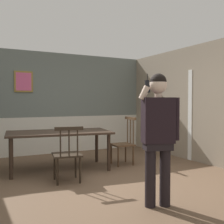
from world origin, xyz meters
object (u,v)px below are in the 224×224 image
chair_near_window (124,143)px  chair_by_doorway (67,154)px  dining_table (59,135)px  person_figure (158,130)px

chair_near_window → chair_by_doorway: chair_near_window is taller
dining_table → chair_by_doorway: chair_by_doorway is taller
dining_table → chair_by_doorway: bearing=-98.5°
dining_table → person_figure: size_ratio=1.25×
chair_by_doorway → person_figure: bearing=-57.6°
dining_table → person_figure: bearing=-77.5°
chair_near_window → chair_by_doorway: size_ratio=1.08×
chair_near_window → person_figure: person_figure is taller
dining_table → chair_near_window: 1.41m
chair_near_window → dining_table: bearing=85.3°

